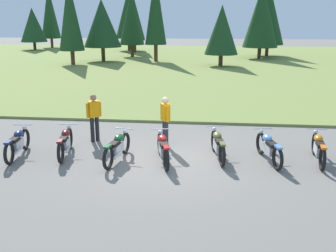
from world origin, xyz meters
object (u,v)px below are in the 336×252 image
motorcycle_olive (218,145)px  motorcycle_orange (319,148)px  motorcycle_british_green (117,147)px  motorcycle_sky_blue (269,147)px  motorcycle_red (163,148)px  motorcycle_navy (17,143)px  rider_in_hivis_vest (165,118)px  motorcycle_maroon (65,142)px  rider_with_back_turned (94,115)px

motorcycle_olive → motorcycle_orange: bearing=0.4°
motorcycle_orange → motorcycle_british_green: bearing=-174.2°
motorcycle_sky_blue → motorcycle_orange: bearing=5.1°
motorcycle_red → motorcycle_navy: bearing=-179.8°
motorcycle_olive → motorcycle_sky_blue: same height
motorcycle_navy → motorcycle_orange: bearing=3.4°
motorcycle_red → rider_in_hivis_vest: size_ratio=1.23×
motorcycle_red → motorcycle_sky_blue: size_ratio=0.99×
motorcycle_olive → motorcycle_maroon: bearing=-176.8°
motorcycle_red → motorcycle_sky_blue: bearing=7.2°
rider_with_back_turned → motorcycle_red: bearing=-34.1°
motorcycle_british_green → motorcycle_sky_blue: same height
motorcycle_navy → rider_with_back_turned: (1.94, 1.79, 0.51)m
rider_with_back_turned → rider_in_hivis_vest: bearing=-4.4°
motorcycle_british_green → motorcycle_red: bearing=3.3°
motorcycle_navy → motorcycle_sky_blue: (7.71, 0.42, 0.00)m
motorcycle_red → motorcycle_olive: 1.72m
motorcycle_navy → motorcycle_olive: same height
motorcycle_red → motorcycle_maroon: bearing=175.5°
motorcycle_red → motorcycle_sky_blue: same height
motorcycle_navy → motorcycle_red: size_ratio=1.02×
motorcycle_red → rider_in_hivis_vest: 1.67m
motorcycle_maroon → motorcycle_sky_blue: 6.27m
motorcycle_sky_blue → rider_in_hivis_vest: (-3.27, 1.18, 0.51)m
motorcycle_british_green → rider_with_back_turned: size_ratio=1.25×
motorcycle_red → rider_with_back_turned: size_ratio=1.23×
motorcycle_sky_blue → rider_with_back_turned: rider_with_back_turned is taller
motorcycle_sky_blue → motorcycle_orange: same height
motorcycle_navy → motorcycle_orange: (9.19, 0.55, 0.00)m
motorcycle_british_green → rider_in_hivis_vest: bearing=52.9°
motorcycle_navy → motorcycle_olive: bearing=4.9°
motorcycle_british_green → motorcycle_red: same height
motorcycle_navy → motorcycle_red: bearing=0.2°
motorcycle_olive → motorcycle_orange: same height
motorcycle_british_green → rider_with_back_turned: bearing=123.9°
motorcycle_maroon → motorcycle_british_green: (1.74, -0.32, 0.00)m
motorcycle_olive → rider_with_back_turned: (-4.26, 1.26, 0.51)m
motorcycle_red → motorcycle_orange: bearing=6.5°
rider_in_hivis_vest → motorcycle_red: bearing=-85.8°
motorcycle_red → rider_in_hivis_vest: bearing=94.2°
rider_with_back_turned → motorcycle_navy: bearing=-137.2°
motorcycle_red → rider_in_hivis_vest: (-0.12, 1.58, 0.51)m
motorcycle_navy → rider_with_back_turned: 2.69m
motorcycle_red → motorcycle_olive: same height
motorcycle_navy → motorcycle_british_green: bearing=-1.1°
motorcycle_olive → motorcycle_orange: size_ratio=0.99×
motorcycle_red → rider_with_back_turned: (-2.62, 1.77, 0.51)m
motorcycle_olive → rider_in_hivis_vest: 2.12m
motorcycle_british_green → motorcycle_red: 1.38m
motorcycle_navy → motorcycle_maroon: size_ratio=1.00×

